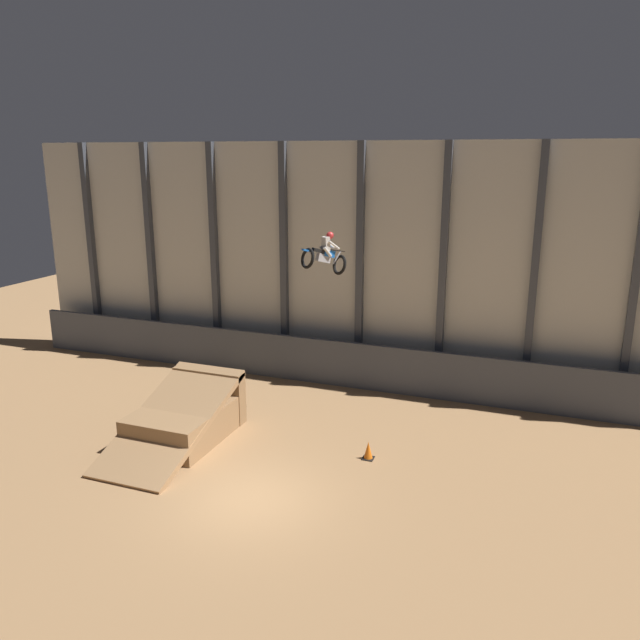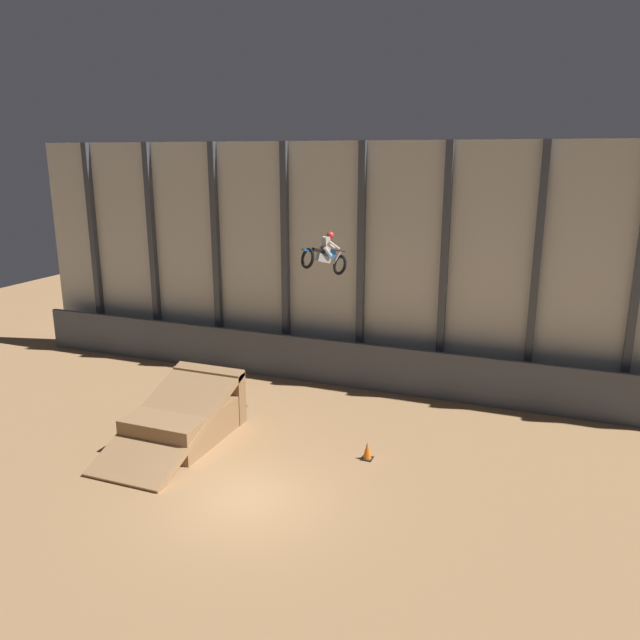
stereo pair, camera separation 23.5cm
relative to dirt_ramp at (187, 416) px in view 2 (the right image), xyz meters
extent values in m
plane|color=#9E754C|center=(3.87, -2.93, -0.69)|extent=(60.00, 60.00, 0.00)
cube|color=beige|center=(3.87, 7.44, 4.26)|extent=(32.00, 0.12, 9.89)
cube|color=#3D424C|center=(-9.64, 7.24, 4.26)|extent=(0.28, 0.28, 9.89)
cube|color=#3D424C|center=(-6.27, 7.24, 4.26)|extent=(0.28, 0.28, 9.89)
cube|color=#3D424C|center=(-2.89, 7.24, 4.26)|extent=(0.28, 0.28, 9.89)
cube|color=#3D424C|center=(0.49, 7.24, 4.26)|extent=(0.28, 0.28, 9.89)
cube|color=#3D424C|center=(3.87, 7.24, 4.26)|extent=(0.28, 0.28, 9.89)
cube|color=#3D424C|center=(7.25, 7.24, 4.26)|extent=(0.28, 0.28, 9.89)
cube|color=#3D424C|center=(10.62, 7.24, 4.26)|extent=(0.28, 0.28, 9.89)
cube|color=#3D424C|center=(14.00, 7.24, 4.26)|extent=(0.28, 0.28, 9.89)
cube|color=#474C56|center=(3.87, 6.41, 0.28)|extent=(31.36, 0.20, 1.93)
cube|color=#966F48|center=(0.00, -0.10, -0.12)|extent=(2.65, 3.78, 1.12)
cube|color=olive|center=(0.00, 1.54, 0.25)|extent=(2.70, 0.50, 1.87)
cube|color=#9E754C|center=(0.00, -0.91, 0.25)|extent=(2.70, 5.46, 2.06)
torus|color=black|center=(4.10, 4.02, 4.86)|extent=(0.76, 0.66, 0.73)
torus|color=black|center=(3.32, 2.92, 5.21)|extent=(0.76, 0.66, 0.73)
cube|color=#B7B7BC|center=(3.70, 3.45, 5.17)|extent=(0.48, 0.57, 0.40)
cube|color=blue|center=(3.82, 3.63, 5.32)|extent=(0.44, 0.51, 0.34)
cube|color=black|center=(3.60, 3.32, 5.44)|extent=(0.46, 0.56, 0.26)
cube|color=blue|center=(3.30, 2.89, 5.49)|extent=(0.32, 0.38, 0.15)
cylinder|color=#B7B7BC|center=(4.03, 3.93, 5.14)|extent=(0.26, 0.34, 0.47)
cylinder|color=black|center=(4.05, 3.95, 5.38)|extent=(0.63, 0.27, 0.04)
cube|color=silver|center=(3.75, 3.53, 5.66)|extent=(0.35, 0.33, 0.51)
sphere|color=red|center=(3.86, 3.68, 5.94)|extent=(0.40, 0.41, 0.32)
cylinder|color=silver|center=(3.65, 3.60, 5.39)|extent=(0.30, 0.35, 0.39)
cylinder|color=silver|center=(3.85, 3.46, 5.39)|extent=(0.30, 0.35, 0.39)
cylinder|color=silver|center=(3.76, 3.82, 5.61)|extent=(0.34, 0.43, 0.36)
cylinder|color=silver|center=(4.02, 3.63, 5.61)|extent=(0.34, 0.43, 0.36)
cube|color=black|center=(6.29, 0.58, -0.67)|extent=(0.36, 0.36, 0.03)
cone|color=orange|center=(6.29, 0.58, -0.38)|extent=(0.28, 0.28, 0.55)
cube|color=#CCB751|center=(-1.16, 2.97, -0.41)|extent=(1.08, 0.99, 0.56)
cube|color=#996623|center=(-1.16, 2.97, -0.41)|extent=(0.79, 0.52, 0.57)
camera|label=1|loc=(11.24, -16.81, 8.69)|focal=35.00mm
camera|label=2|loc=(11.46, -16.73, 8.69)|focal=35.00mm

